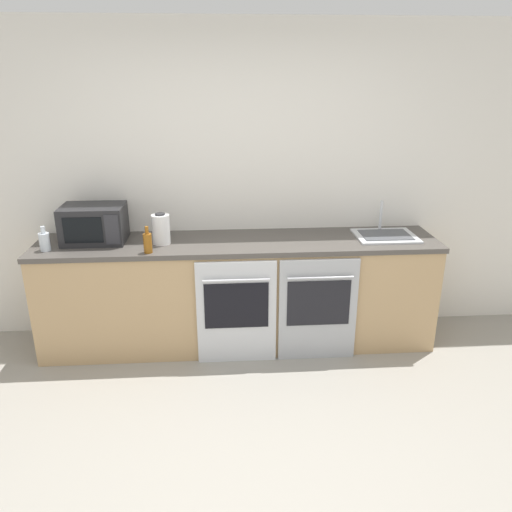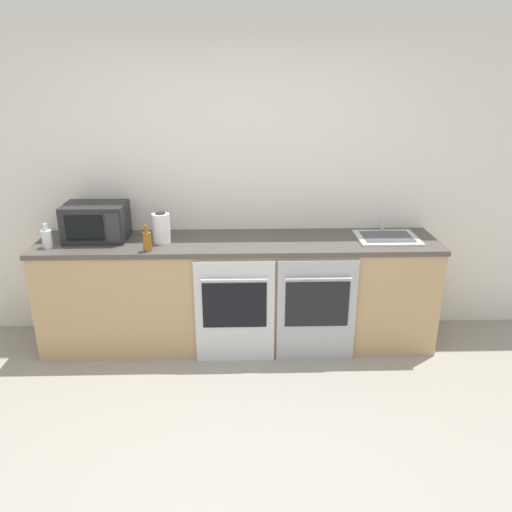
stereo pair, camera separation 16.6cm
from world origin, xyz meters
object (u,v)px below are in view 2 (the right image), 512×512
bottle_clear (47,238)px  kettle (161,228)px  bottle_amber (147,241)px  sink (387,237)px  microwave (96,222)px  oven_right (317,311)px  oven_left (235,312)px

bottle_clear → kettle: kettle is taller
bottle_amber → sink: size_ratio=0.42×
bottle_clear → kettle: size_ratio=0.77×
microwave → kettle: 0.54m
microwave → bottle_clear: microwave is taller
oven_right → bottle_amber: bearing=176.3°
oven_left → bottle_amber: (-0.65, 0.08, 0.56)m
oven_left → oven_right: bearing=0.0°
bottle_amber → kettle: kettle is taller
oven_left → microwave: microwave is taller
microwave → sink: 2.36m
oven_right → bottle_clear: size_ratio=4.48×
bottle_amber → bottle_clear: bearing=172.5°
kettle → oven_right: bearing=-13.5°
microwave → bottle_clear: bearing=-149.5°
oven_left → sink: size_ratio=1.73×
bottle_clear → kettle: bearing=7.0°
sink → bottle_amber: bearing=-172.3°
oven_right → microwave: 1.90m
oven_right → sink: size_ratio=1.73×
bottle_amber → microwave: bearing=146.7°
bottle_amber → kettle: (0.08, 0.21, 0.04)m
oven_right → bottle_clear: bottle_clear is taller
oven_right → kettle: (-1.22, 0.29, 0.60)m
microwave → bottle_amber: bearing=-33.3°
oven_left → bottle_clear: bottle_clear is taller
microwave → bottle_clear: size_ratio=2.55×
kettle → microwave: bearing=170.5°
oven_left → sink: sink is taller
microwave → oven_left: bearing=-19.0°
bottle_amber → sink: 1.92m
sink → microwave: bearing=179.0°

